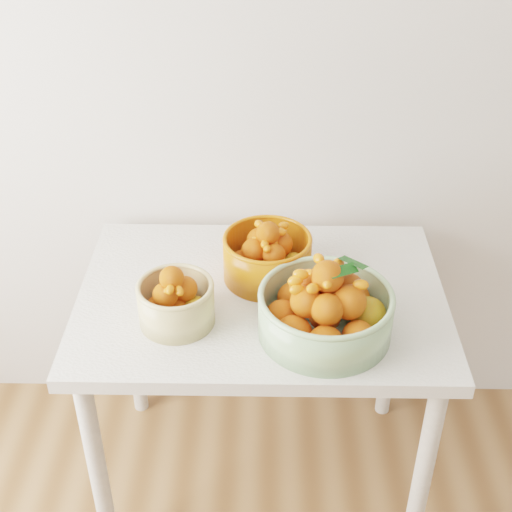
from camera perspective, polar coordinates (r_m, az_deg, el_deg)
The scene contains 4 objects.
table at distance 2.01m, azimuth 0.43°, elevation -5.15°, with size 1.00×0.70×0.75m.
bowl_cream at distance 1.82m, azimuth -6.42°, elevation -3.64°, with size 0.26×0.26×0.17m.
bowl_green at distance 1.78m, azimuth 5.58°, elevation -4.28°, with size 0.41×0.41×0.22m.
bowl_orange at distance 1.97m, azimuth 0.89°, elevation -0.00°, with size 0.31×0.31×0.18m.
Camera 1 is at (-0.23, 0.05, 1.93)m, focal length 50.00 mm.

